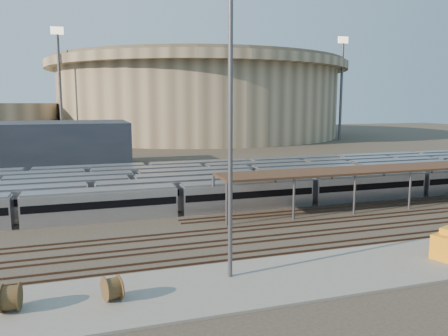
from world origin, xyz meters
name	(u,v)px	position (x,y,z in m)	size (l,w,h in m)	color
ground	(294,222)	(0.00, 0.00, 0.00)	(420.00, 420.00, 0.00)	#383026
apron	(322,273)	(-5.00, -15.00, 0.10)	(50.00, 9.00, 0.20)	gray
subway_trains	(249,181)	(1.37, 18.50, 1.80)	(122.78, 23.90, 3.60)	silver
inspection_shed	(422,168)	(22.00, 4.00, 4.98)	(60.30, 6.00, 5.30)	#4F4F53
empty_tracks	(315,233)	(0.00, -5.00, 0.09)	(170.00, 9.62, 0.18)	#4C3323
stadium	(199,97)	(25.00, 140.00, 16.47)	(124.00, 124.00, 32.50)	tan
service_building	(26,146)	(-35.00, 55.00, 5.00)	(42.00, 20.00, 10.00)	#1E232D
floodlight_0	(60,83)	(-30.00, 110.00, 20.65)	(4.00, 1.00, 38.40)	#4F4F53
floodlight_2	(341,85)	(70.00, 100.00, 20.65)	(4.00, 1.00, 38.40)	#4F4F53
floodlight_3	(112,88)	(-10.00, 160.00, 20.65)	(4.00, 1.00, 38.40)	#4F4F53
cable_reel_west	(11,297)	(-28.50, -14.71, 1.16)	(1.92, 1.92, 1.07)	brown
cable_reel_east	(112,288)	(-21.94, -15.14, 1.09)	(1.79, 1.79, 0.99)	brown
yard_light_pole	(230,141)	(-12.63, -13.60, 11.11)	(0.80, 0.36, 21.66)	#4F4F53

